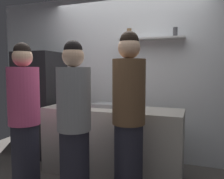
# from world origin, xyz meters

# --- Properties ---
(back_wall_assembly) EXTENTS (4.80, 0.32, 2.60)m
(back_wall_assembly) POSITION_xyz_m (0.00, 1.25, 1.30)
(back_wall_assembly) COLOR white
(back_wall_assembly) RESTS_ON ground
(refrigerator) EXTENTS (0.67, 0.65, 1.69)m
(refrigerator) POSITION_xyz_m (-1.40, 0.85, 0.84)
(refrigerator) COLOR black
(refrigerator) RESTS_ON ground
(counter) EXTENTS (1.84, 0.60, 0.89)m
(counter) POSITION_xyz_m (-0.03, 0.55, 0.45)
(counter) COLOR #B7B2A8
(counter) RESTS_ON ground
(baking_pan) EXTENTS (0.34, 0.24, 0.05)m
(baking_pan) POSITION_xyz_m (-0.14, 0.62, 0.92)
(baking_pan) COLOR gray
(baking_pan) RESTS_ON counter
(utensil_holder) EXTENTS (0.12, 0.12, 0.21)m
(utensil_holder) POSITION_xyz_m (0.23, 0.70, 0.95)
(utensil_holder) COLOR #B2B2B7
(utensil_holder) RESTS_ON counter
(wine_bottle_pale_glass) EXTENTS (0.07, 0.07, 0.31)m
(wine_bottle_pale_glass) POSITION_xyz_m (-0.42, 0.61, 1.01)
(wine_bottle_pale_glass) COLOR #B2BFB2
(wine_bottle_pale_glass) RESTS_ON counter
(wine_bottle_green_glass) EXTENTS (0.07, 0.07, 0.30)m
(wine_bottle_green_glass) POSITION_xyz_m (-0.54, 0.54, 1.01)
(wine_bottle_green_glass) COLOR #19471E
(wine_bottle_green_glass) RESTS_ON counter
(wine_bottle_amber_glass) EXTENTS (0.07, 0.07, 0.29)m
(wine_bottle_amber_glass) POSITION_xyz_m (-0.73, 0.36, 1.00)
(wine_bottle_amber_glass) COLOR #472814
(wine_bottle_amber_glass) RESTS_ON counter
(water_bottle_plastic) EXTENTS (0.08, 0.08, 0.25)m
(water_bottle_plastic) POSITION_xyz_m (0.37, 0.46, 1.00)
(water_bottle_plastic) COLOR silver
(water_bottle_plastic) RESTS_ON counter
(person_grey_hoodie) EXTENTS (0.34, 0.34, 1.69)m
(person_grey_hoodie) POSITION_xyz_m (-0.13, -0.28, 0.84)
(person_grey_hoodie) COLOR #262633
(person_grey_hoodie) RESTS_ON ground
(person_brown_jacket) EXTENTS (0.34, 0.34, 1.79)m
(person_brown_jacket) POSITION_xyz_m (0.36, -0.02, 0.90)
(person_brown_jacket) COLOR #262633
(person_brown_jacket) RESTS_ON ground
(person_pink_top) EXTENTS (0.34, 0.34, 1.70)m
(person_pink_top) POSITION_xyz_m (-0.77, -0.26, 0.84)
(person_pink_top) COLOR #262633
(person_pink_top) RESTS_ON ground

